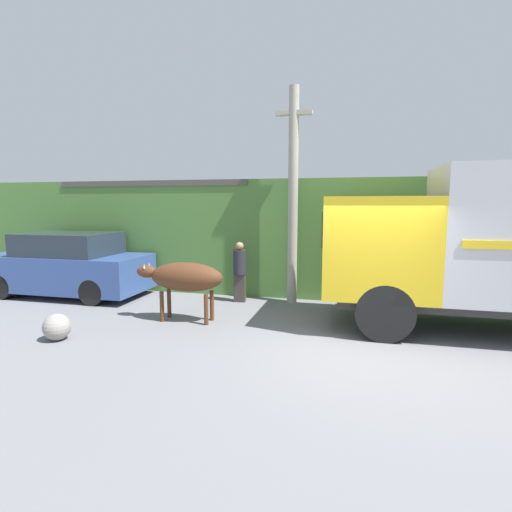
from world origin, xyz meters
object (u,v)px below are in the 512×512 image
(brown_cow, at_px, (184,278))
(parked_suv, at_px, (67,266))
(pedestrian_on_hill, at_px, (240,269))
(utility_pole, at_px, (293,193))
(roadside_rock, at_px, (57,327))

(brown_cow, distance_m, parked_suv, 4.41)
(pedestrian_on_hill, relative_size, utility_pole, 0.29)
(brown_cow, relative_size, roadside_rock, 3.98)
(brown_cow, height_order, roadside_rock, brown_cow)
(brown_cow, height_order, utility_pole, utility_pole)
(roadside_rock, bearing_deg, utility_pole, 45.66)
(parked_suv, height_order, pedestrian_on_hill, parked_suv)
(pedestrian_on_hill, bearing_deg, roadside_rock, 51.73)
(parked_suv, relative_size, pedestrian_on_hill, 2.86)
(utility_pole, bearing_deg, pedestrian_on_hill, -169.07)
(brown_cow, xyz_separation_m, utility_pole, (2.00, 2.18, 1.83))
(brown_cow, bearing_deg, pedestrian_on_hill, 69.02)
(brown_cow, xyz_separation_m, parked_suv, (-4.15, 1.47, -0.12))
(pedestrian_on_hill, bearing_deg, brown_cow, 66.60)
(brown_cow, xyz_separation_m, pedestrian_on_hill, (0.68, 1.92, -0.11))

